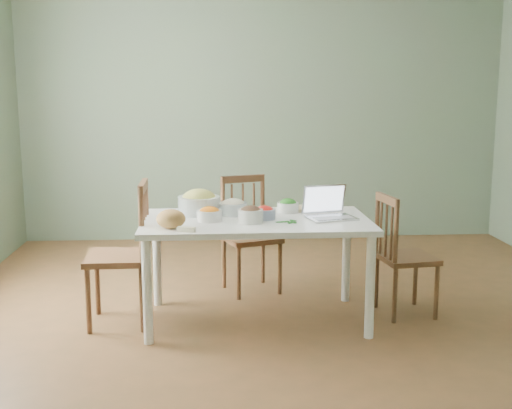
{
  "coord_description": "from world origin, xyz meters",
  "views": [
    {
      "loc": [
        -0.54,
        -4.26,
        1.59
      ],
      "look_at": [
        -0.25,
        0.0,
        0.82
      ],
      "focal_mm": 45.25,
      "sensor_mm": 36.0,
      "label": 1
    }
  ],
  "objects": [
    {
      "name": "dining_table",
      "position": [
        -0.25,
        0.0,
        0.36
      ],
      "size": [
        1.53,
        0.86,
        0.72
      ],
      "primitive_type": null,
      "color": "white",
      "rests_on": "floor"
    },
    {
      "name": "chair_right",
      "position": [
        0.82,
        0.07,
        0.43
      ],
      "size": [
        0.41,
        0.43,
        0.86
      ],
      "primitive_type": null,
      "rotation": [
        0.0,
        0.0,
        1.71
      ],
      "color": "brown",
      "rests_on": "floor"
    },
    {
      "name": "bowl_carrot",
      "position": [
        -0.56,
        -0.04,
        0.76
      ],
      "size": [
        0.18,
        0.18,
        0.09
      ],
      "primitive_type": null,
      "rotation": [
        0.0,
        0.0,
        0.06
      ],
      "color": "#D35500",
      "rests_on": "dining_table"
    },
    {
      "name": "bowl_onion",
      "position": [
        -0.4,
        0.17,
        0.77
      ],
      "size": [
        0.23,
        0.23,
        0.11
      ],
      "primitive_type": null,
      "rotation": [
        0.0,
        0.0,
        0.17
      ],
      "color": "#ECE8C9",
      "rests_on": "dining_table"
    },
    {
      "name": "bowl_squash",
      "position": [
        -0.64,
        0.2,
        0.8
      ],
      "size": [
        0.32,
        0.32,
        0.17
      ],
      "primitive_type": null,
      "rotation": [
        0.0,
        0.0,
        0.09
      ],
      "color": "#CEB153",
      "rests_on": "dining_table"
    },
    {
      "name": "wall_front",
      "position": [
        0.0,
        -2.5,
        1.35
      ],
      "size": [
        5.0,
        0.0,
        2.7
      ],
      "primitive_type": "cube",
      "color": "#5D695A",
      "rests_on": "ground"
    },
    {
      "name": "basil_bunch",
      "position": [
        -0.06,
        -0.12,
        0.73
      ],
      "size": [
        0.17,
        0.17,
        0.02
      ],
      "primitive_type": null,
      "color": "#205923",
      "rests_on": "dining_table"
    },
    {
      "name": "wall_back",
      "position": [
        0.0,
        2.5,
        1.35
      ],
      "size": [
        5.0,
        0.0,
        2.7
      ],
      "primitive_type": "cube",
      "color": "#5D695A",
      "rests_on": "ground"
    },
    {
      "name": "bowl_redpep",
      "position": [
        -0.19,
        -0.0,
        0.76
      ],
      "size": [
        0.19,
        0.19,
        0.09
      ],
      "primitive_type": null,
      "rotation": [
        0.0,
        0.0,
        0.36
      ],
      "color": "#B32C15",
      "rests_on": "dining_table"
    },
    {
      "name": "chair_far",
      "position": [
        -0.24,
        0.66,
        0.45
      ],
      "size": [
        0.5,
        0.49,
        0.91
      ],
      "primitive_type": null,
      "rotation": [
        0.0,
        0.0,
        0.34
      ],
      "color": "brown",
      "rests_on": "floor"
    },
    {
      "name": "butter_stick",
      "position": [
        -0.71,
        -0.36,
        0.73
      ],
      "size": [
        0.12,
        0.07,
        0.03
      ],
      "primitive_type": "cube",
      "rotation": [
        0.0,
        0.0,
        -0.35
      ],
      "color": "#F8ECC4",
      "rests_on": "dining_table"
    },
    {
      "name": "chair_left",
      "position": [
        -1.19,
        0.01,
        0.49
      ],
      "size": [
        0.42,
        0.44,
        0.98
      ],
      "primitive_type": null,
      "rotation": [
        0.0,
        0.0,
        -1.56
      ],
      "color": "brown",
      "rests_on": "floor"
    },
    {
      "name": "bread_boule",
      "position": [
        -0.81,
        -0.25,
        0.78
      ],
      "size": [
        0.23,
        0.23,
        0.12
      ],
      "primitive_type": "ellipsoid",
      "rotation": [
        0.0,
        0.0,
        -0.26
      ],
      "color": "#AD7E48",
      "rests_on": "dining_table"
    },
    {
      "name": "floor",
      "position": [
        0.0,
        0.0,
        0.0
      ],
      "size": [
        5.0,
        5.0,
        0.0
      ],
      "primitive_type": "cube",
      "color": "brown",
      "rests_on": "ground"
    },
    {
      "name": "flatbread",
      "position": [
        0.08,
        0.31,
        0.73
      ],
      "size": [
        0.24,
        0.24,
        0.02
      ],
      "primitive_type": "cylinder",
      "rotation": [
        0.0,
        0.0,
        -0.1
      ],
      "color": "#C0B08A",
      "rests_on": "dining_table"
    },
    {
      "name": "bowl_broccoli",
      "position": [
        -0.01,
        0.23,
        0.76
      ],
      "size": [
        0.18,
        0.18,
        0.1
      ],
      "primitive_type": null,
      "rotation": [
        0.0,
        0.0,
        -0.21
      ],
      "color": "#1A500F",
      "rests_on": "dining_table"
    },
    {
      "name": "laptop",
      "position": [
        0.26,
        -0.03,
        0.83
      ],
      "size": [
        0.37,
        0.33,
        0.22
      ],
      "primitive_type": null,
      "rotation": [
        0.0,
        0.0,
        0.25
      ],
      "color": "silver",
      "rests_on": "dining_table"
    },
    {
      "name": "bowl_mushroom",
      "position": [
        -0.29,
        -0.11,
        0.77
      ],
      "size": [
        0.2,
        0.2,
        0.11
      ],
      "primitive_type": null,
      "rotation": [
        0.0,
        0.0,
        -0.27
      ],
      "color": "black",
      "rests_on": "dining_table"
    }
  ]
}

